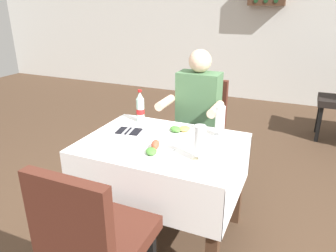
{
  "coord_description": "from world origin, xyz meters",
  "views": [
    {
      "loc": [
        0.9,
        -1.76,
        1.62
      ],
      "look_at": [
        0.08,
        0.12,
        0.82
      ],
      "focal_mm": 34.07,
      "sensor_mm": 36.0,
      "label": 1
    }
  ],
  "objects": [
    {
      "name": "ground_plane",
      "position": [
        0.0,
        0.0,
        0.0
      ],
      "size": [
        11.0,
        11.0,
        0.0
      ],
      "primitive_type": "plane",
      "color": "#473323"
    },
    {
      "name": "beer_glass_left",
      "position": [
        0.39,
        -0.13,
        0.85
      ],
      "size": [
        0.07,
        0.07,
        0.22
      ],
      "color": "white",
      "rests_on": "main_dining_table"
    },
    {
      "name": "back_wall",
      "position": [
        0.0,
        3.9,
        1.35
      ],
      "size": [
        11.0,
        0.12,
        2.71
      ],
      "primitive_type": "cube",
      "color": "silver",
      "rests_on": "ground"
    },
    {
      "name": "main_dining_table",
      "position": [
        0.08,
        0.02,
        0.56
      ],
      "size": [
        1.07,
        0.79,
        0.74
      ],
      "color": "white",
      "rests_on": "ground"
    },
    {
      "name": "seated_diner_far",
      "position": [
        0.09,
        0.7,
        0.71
      ],
      "size": [
        0.5,
        0.46,
        1.26
      ],
      "color": "#282D42",
      "rests_on": "ground"
    },
    {
      "name": "plate_near_camera",
      "position": [
        0.1,
        -0.16,
        0.75
      ],
      "size": [
        0.22,
        0.22,
        0.07
      ],
      "color": "white",
      "rests_on": "main_dining_table"
    },
    {
      "name": "chair_far_diner_seat",
      "position": [
        0.08,
        0.81,
        0.55
      ],
      "size": [
        0.44,
        0.5,
        0.97
      ],
      "color": "#4C2319",
      "rests_on": "ground"
    },
    {
      "name": "cola_bottle_primary",
      "position": [
        -0.24,
        0.32,
        0.85
      ],
      "size": [
        0.06,
        0.06,
        0.26
      ],
      "color": "silver",
      "rests_on": "main_dining_table"
    },
    {
      "name": "plate_far_diner",
      "position": [
        0.11,
        0.22,
        0.75
      ],
      "size": [
        0.25,
        0.25,
        0.05
      ],
      "color": "white",
      "rests_on": "main_dining_table"
    },
    {
      "name": "napkin_cutlery_set",
      "position": [
        -0.22,
        0.1,
        0.74
      ],
      "size": [
        0.19,
        0.2,
        0.01
      ],
      "color": "black",
      "rests_on": "main_dining_table"
    },
    {
      "name": "chair_near_camera_side",
      "position": [
        0.08,
        -0.76,
        0.55
      ],
      "size": [
        0.44,
        0.5,
        0.97
      ],
      "color": "#4C2319",
      "rests_on": "ground"
    },
    {
      "name": "beer_glass_middle",
      "position": [
        0.4,
        0.28,
        0.85
      ],
      "size": [
        0.07,
        0.07,
        0.22
      ],
      "color": "white",
      "rests_on": "main_dining_table"
    }
  ]
}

